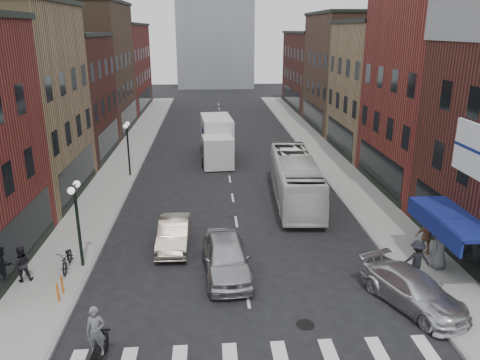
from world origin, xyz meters
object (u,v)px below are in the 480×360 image
(billboard_sign, at_px, (479,153))
(streetlamp_near, at_px, (77,209))
(box_truck, at_px, (217,140))
(ped_right_c, at_px, (440,248))
(sedan_left_near, at_px, (226,257))
(curb_car, at_px, (413,290))
(parked_bicycle, at_px, (67,259))
(sedan_left_far, at_px, (174,234))
(ped_left_solo, at_px, (22,264))
(bike_rack, at_px, (60,288))
(ped_right_b, at_px, (427,237))
(streetlamp_far, at_px, (128,139))
(ped_right_a, at_px, (417,260))
(motorcycle_rider, at_px, (97,340))
(transit_bus, at_px, (295,179))

(billboard_sign, xyz_separation_m, streetlamp_near, (-15.99, 3.50, -3.22))
(box_truck, relative_size, ped_right_c, 4.11)
(sedan_left_near, distance_m, curb_car, 7.89)
(box_truck, xyz_separation_m, parked_bicycle, (-7.17, -18.92, -1.04))
(sedan_left_far, bearing_deg, streetlamp_near, -153.07)
(box_truck, bearing_deg, curb_car, -76.52)
(billboard_sign, height_order, sedan_left_far, billboard_sign)
(ped_left_solo, xyz_separation_m, ped_right_c, (18.43, -0.08, 0.17))
(bike_rack, relative_size, ped_right_b, 0.45)
(bike_rack, relative_size, sedan_left_far, 0.19)
(bike_rack, distance_m, parked_bicycle, 2.43)
(streetlamp_near, bearing_deg, bike_rack, -94.24)
(streetlamp_far, relative_size, ped_left_solo, 2.54)
(box_truck, bearing_deg, streetlamp_near, -113.91)
(billboard_sign, relative_size, ped_left_solo, 2.29)
(ped_right_a, bearing_deg, box_truck, -60.10)
(streetlamp_far, bearing_deg, bike_rack, -90.69)
(sedan_left_near, distance_m, ped_right_b, 9.77)
(billboard_sign, bearing_deg, parked_bicycle, 169.05)
(curb_car, bearing_deg, ped_right_c, 26.67)
(motorcycle_rider, bearing_deg, sedan_left_near, 54.30)
(streetlamp_far, height_order, box_truck, streetlamp_far)
(streetlamp_near, distance_m, sedan_left_near, 6.99)
(box_truck, distance_m, motorcycle_rider, 25.83)
(bike_rack, distance_m, curb_car, 14.16)
(motorcycle_rider, bearing_deg, parked_bicycle, 114.46)
(streetlamp_near, xyz_separation_m, ped_right_b, (16.30, 0.10, -1.87))
(box_truck, distance_m, parked_bicycle, 20.26)
(sedan_left_far, relative_size, parked_bicycle, 2.23)
(streetlamp_near, bearing_deg, ped_right_a, -8.19)
(ped_right_c, bearing_deg, parked_bicycle, -30.35)
(ped_left_solo, bearing_deg, ped_right_b, 167.45)
(billboard_sign, bearing_deg, box_truck, 112.99)
(streetlamp_near, xyz_separation_m, parked_bicycle, (-0.57, -0.30, -2.26))
(ped_right_b, bearing_deg, bike_rack, 25.03)
(streetlamp_far, xyz_separation_m, ped_right_b, (16.30, -13.90, -1.87))
(transit_bus, bearing_deg, sedan_left_near, -113.54)
(ped_left_solo, bearing_deg, ped_right_c, 163.11)
(box_truck, bearing_deg, billboard_sign, -71.41)
(streetlamp_far, bearing_deg, streetlamp_near, -90.00)
(box_truck, distance_m, curb_car, 23.80)
(box_truck, relative_size, transit_bus, 0.77)
(box_truck, bearing_deg, sedan_left_far, -103.04)
(parked_bicycle, distance_m, ped_right_a, 15.51)
(sedan_left_near, distance_m, ped_right_a, 8.30)
(billboard_sign, distance_m, streetlamp_near, 16.68)
(sedan_left_near, height_order, parked_bicycle, sedan_left_near)
(box_truck, distance_m, ped_right_c, 22.15)
(ped_right_a, xyz_separation_m, ped_right_b, (1.48, 2.23, 0.01))
(motorcycle_rider, height_order, parked_bicycle, motorcycle_rider)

